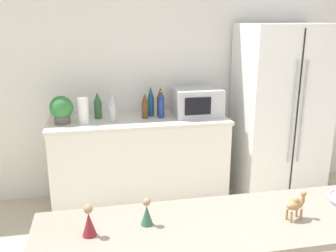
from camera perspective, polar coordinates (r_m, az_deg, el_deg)
wall_back at (r=4.06m, az=-0.34°, el=7.45°), size 8.00×0.06×2.55m
back_counter at (r=3.91m, az=-4.31°, el=-5.37°), size 1.79×0.63×0.92m
refrigerator at (r=4.14m, az=16.61°, el=1.91°), size 0.87×0.72×1.84m
potted_plant at (r=3.68m, az=-15.93°, el=2.49°), size 0.22×0.22×0.27m
paper_towel_roll at (r=3.64m, az=-12.80°, el=2.34°), size 0.10×0.10×0.25m
microwave at (r=3.86m, az=4.48°, el=3.68°), size 0.48×0.37×0.28m
back_bottle_0 at (r=3.82m, az=-2.64°, el=3.76°), size 0.06×0.06×0.32m
back_bottle_1 at (r=3.79m, az=-10.66°, el=3.08°), size 0.08×0.08×0.28m
back_bottle_2 at (r=3.65m, az=-8.48°, el=2.71°), size 0.07×0.07×0.28m
back_bottle_3 at (r=3.74m, az=-3.53°, el=3.08°), size 0.07×0.07×0.27m
back_bottle_4 at (r=3.75m, az=-1.07°, el=3.19°), size 0.06×0.06×0.27m
back_bottle_5 at (r=3.83m, az=-1.14°, el=3.73°), size 0.08×0.08×0.31m
camel_figurine at (r=2.00m, az=18.90°, el=-11.15°), size 0.12×0.08×0.15m
wise_man_figurine_blue at (r=1.86m, az=-3.26°, el=-13.15°), size 0.06×0.06×0.14m
wise_man_figurine_crimson at (r=1.81m, az=-11.96°, el=-14.16°), size 0.07×0.07×0.16m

